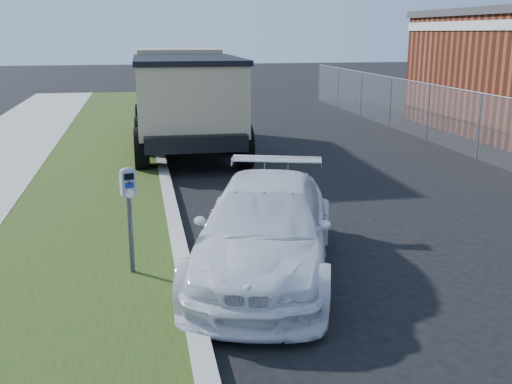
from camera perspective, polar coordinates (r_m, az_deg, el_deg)
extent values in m
plane|color=black|center=(9.04, 10.05, -7.31)|extent=(120.00, 120.00, 0.00)
cube|color=gray|center=(10.34, -7.63, -3.88)|extent=(0.25, 50.00, 0.15)
cube|color=#213C10|center=(10.39, -16.49, -4.35)|extent=(3.00, 50.00, 0.13)
plane|color=slate|center=(17.55, 20.49, 5.86)|extent=(0.00, 30.00, 30.00)
cylinder|color=gray|center=(17.44, 20.76, 8.78)|extent=(0.04, 30.00, 0.04)
cylinder|color=gray|center=(17.55, 20.49, 5.86)|extent=(0.06, 0.06, 1.80)
cylinder|color=gray|center=(20.14, 16.08, 7.28)|extent=(0.06, 0.06, 1.80)
cylinder|color=gray|center=(22.83, 12.67, 8.34)|extent=(0.06, 0.06, 1.80)
cylinder|color=gray|center=(25.59, 9.98, 9.16)|extent=(0.06, 0.06, 1.80)
cylinder|color=gray|center=(28.40, 7.81, 9.80)|extent=(0.06, 0.06, 1.80)
cylinder|color=gray|center=(31.25, 6.03, 10.32)|extent=(0.06, 0.06, 1.80)
cylinder|color=#3F4247|center=(8.49, -11.84, -3.97)|extent=(0.09, 0.09, 1.09)
cube|color=gray|center=(8.28, -12.10, 0.80)|extent=(0.22, 0.18, 0.33)
ellipsoid|color=gray|center=(8.25, -12.17, 1.90)|extent=(0.24, 0.19, 0.12)
cube|color=black|center=(8.19, -12.01, 1.43)|extent=(0.13, 0.05, 0.09)
cube|color=navy|center=(8.22, -11.97, 0.63)|extent=(0.12, 0.04, 0.08)
cylinder|color=silver|center=(8.25, -11.93, -0.18)|extent=(0.12, 0.04, 0.12)
cube|color=#3F4247|center=(8.21, -11.98, 0.85)|extent=(0.04, 0.02, 0.05)
imported|color=white|center=(8.65, 0.82, -3.41)|extent=(3.15, 4.94, 1.33)
cube|color=black|center=(17.75, -6.68, 6.53)|extent=(2.53, 7.22, 0.39)
cube|color=tan|center=(20.22, -7.31, 10.18)|extent=(2.66, 2.05, 2.25)
cube|color=black|center=(20.19, -7.35, 11.45)|extent=(2.69, 2.07, 0.68)
cube|color=tan|center=(16.75, -6.55, 9.23)|extent=(2.74, 4.75, 1.80)
cube|color=black|center=(16.68, -6.65, 12.42)|extent=(2.85, 4.86, 0.14)
cube|color=black|center=(21.38, -7.40, 7.70)|extent=(2.70, 0.19, 0.34)
cylinder|color=black|center=(20.20, -10.87, 6.65)|extent=(0.37, 1.13, 1.13)
cylinder|color=black|center=(20.35, -3.51, 6.95)|extent=(0.37, 1.13, 1.13)
cylinder|color=black|center=(17.20, -10.84, 5.23)|extent=(0.37, 1.13, 1.13)
cylinder|color=black|center=(17.38, -2.24, 5.59)|extent=(0.37, 1.13, 1.13)
cylinder|color=black|center=(15.20, -10.82, 3.97)|extent=(0.37, 1.13, 1.13)
cylinder|color=black|center=(15.41, -1.13, 4.38)|extent=(0.37, 1.13, 1.13)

